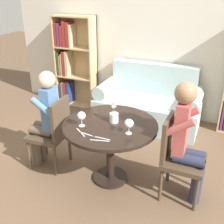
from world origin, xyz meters
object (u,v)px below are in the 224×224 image
Objects in this scene: chair_left at (53,131)px; person_right at (188,140)px; wine_glass_right at (129,124)px; bookshelf_left at (72,61)px; wine_glass_left at (81,116)px; flower_vase at (114,116)px; couch at (148,105)px; person_left at (45,118)px; chair_right at (177,155)px.

person_right reaches higher than chair_left.
person_right is 0.60m from wine_glass_right.
bookshelf_left is 9.92× the size of wine_glass_right.
wine_glass_left is 0.35m from flower_vase.
person_left is (-0.82, -1.59, 0.33)m from couch.
person_left is (0.70, -1.85, -0.17)m from bookshelf_left.
person_right is 8.01× the size of wine_glass_right.
bookshelf_left is at bearing -159.50° from chair_left.
wine_glass_right is at bearing 106.34° from person_right.
wine_glass_right is at bearing -81.44° from couch.
person_left is 0.96× the size of person_right.
chair_right is at bearing -64.32° from couch.
wine_glass_left is 1.02× the size of wine_glass_right.
bookshelf_left is at bearing 53.43° from person_right.
chair_right is 0.21m from person_right.
chair_left is at bearing -173.59° from flower_vase.
flower_vase is at bearing 93.59° from chair_left.
chair_right is 1.56m from person_left.
wine_glass_left is 0.74× the size of flower_vase.
chair_left reaches higher than wine_glass_left.
wine_glass_right is (-0.48, -0.16, 0.34)m from chair_right.
person_left is at bearing 167.70° from wine_glass_left.
chair_left is 1.46m from chair_right.
chair_left is 1.04m from wine_glass_right.
person_left is at bearing 93.46° from chair_right.
flower_vase is (0.28, 0.21, -0.04)m from wine_glass_left.
person_left is at bearing -173.78° from flower_vase.
chair_left is at bearing -114.74° from couch.
couch is at bearing 90.68° from flower_vase.
couch is at bearing 26.42° from chair_right.
chair_right is 4.09× the size of flower_vase.
bookshelf_left is 2.63m from wine_glass_right.
person_right is at bearing -37.31° from bookshelf_left.
person_left reaches higher than wine_glass_right.
person_right reaches higher than flower_vase.
bookshelf_left is 1.76× the size of chair_left.
flower_vase is at bearing 93.40° from person_left.
wine_glass_right is at bearing 109.18° from chair_right.
chair_left is 0.17m from person_left.
couch is at bearing 98.56° from wine_glass_right.
chair_left is 1.00× the size of chair_right.
flower_vase reaches higher than couch.
flower_vase is at bearing 37.64° from wine_glass_left.
bookshelf_left is 2.94m from person_right.
wine_glass_right is at bearing 81.78° from chair_left.
wine_glass_left is at bearing -142.36° from flower_vase.
flower_vase is at bearing 142.99° from wine_glass_right.
couch reaches higher than wine_glass_left.
person_right is 5.82× the size of flower_vase.
bookshelf_left is at bearing -162.01° from person_left.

